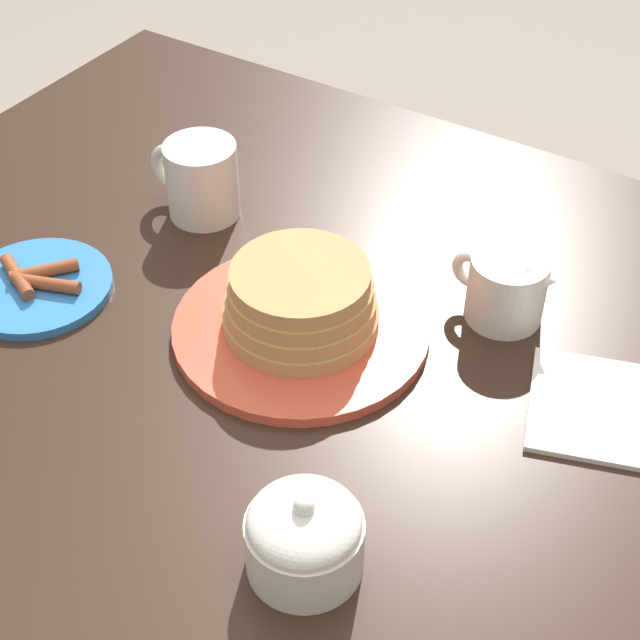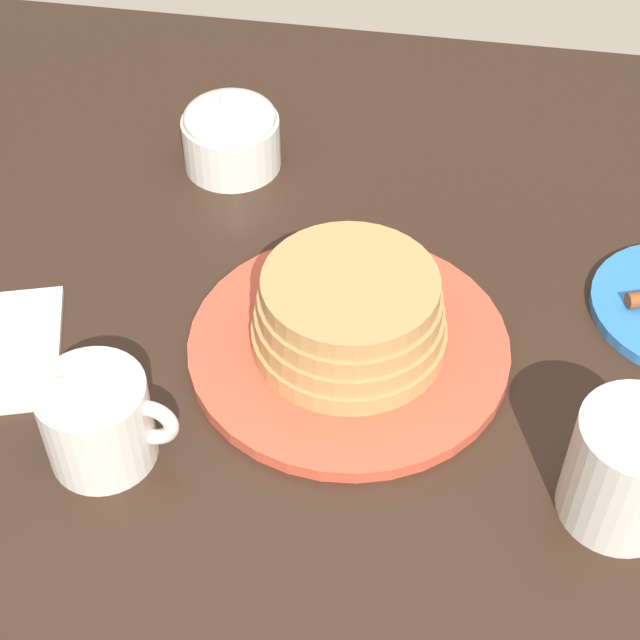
% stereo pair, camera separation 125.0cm
% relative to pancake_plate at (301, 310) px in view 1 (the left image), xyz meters
% --- Properties ---
extents(dining_table, '(1.19, 0.97, 0.75)m').
position_rel_pancake_plate_xyz_m(dining_table, '(-0.01, 0.03, -0.15)').
color(dining_table, '#332116').
rests_on(dining_table, ground_plane).
extents(pancake_plate, '(0.26, 0.26, 0.08)m').
position_rel_pancake_plate_xyz_m(pancake_plate, '(0.00, 0.00, 0.00)').
color(pancake_plate, '#DB5138').
rests_on(pancake_plate, dining_table).
extents(side_plate_bacon, '(0.16, 0.16, 0.02)m').
position_rel_pancake_plate_xyz_m(side_plate_bacon, '(0.28, 0.09, -0.02)').
color(side_plate_bacon, '#337AC6').
rests_on(side_plate_bacon, dining_table).
extents(coffee_mug, '(0.12, 0.08, 0.09)m').
position_rel_pancake_plate_xyz_m(coffee_mug, '(0.21, -0.12, 0.02)').
color(coffee_mug, silver).
rests_on(coffee_mug, dining_table).
extents(creamer_pitcher, '(0.11, 0.08, 0.08)m').
position_rel_pancake_plate_xyz_m(creamer_pitcher, '(-0.16, -0.13, 0.01)').
color(creamer_pitcher, silver).
rests_on(creamer_pitcher, dining_table).
extents(sugar_bowl, '(0.10, 0.10, 0.08)m').
position_rel_pancake_plate_xyz_m(sugar_bowl, '(-0.15, 0.23, 0.01)').
color(sugar_bowl, silver).
rests_on(sugar_bowl, dining_table).
extents(napkin, '(0.20, 0.18, 0.01)m').
position_rel_pancake_plate_xyz_m(napkin, '(-0.31, -0.06, -0.03)').
color(napkin, silver).
rests_on(napkin, dining_table).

